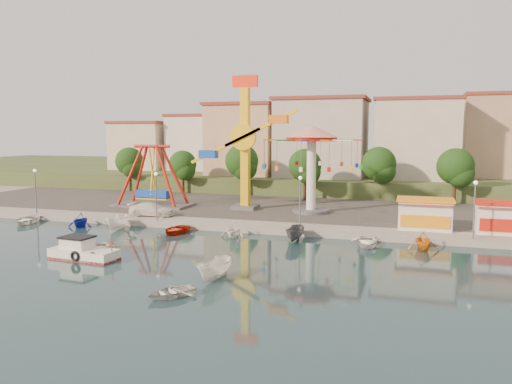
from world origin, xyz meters
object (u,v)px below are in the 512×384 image
at_px(pirate_ship_ride, 153,177).
at_px(van, 152,209).
at_px(rowboat_a, 101,247).
at_px(cabin_motorboat, 83,253).
at_px(kamikaze_tower, 248,148).
at_px(skiff, 215,269).
at_px(wave_swinger, 312,149).

distance_m(pirate_ship_ride, van, 8.49).
bearing_deg(rowboat_a, cabin_motorboat, -124.35).
bearing_deg(kamikaze_tower, pirate_ship_ride, -176.01).
bearing_deg(skiff, van, 138.70).
xyz_separation_m(rowboat_a, van, (-3.23, 14.62, 1.00)).
relative_size(wave_swinger, skiff, 3.06).
bearing_deg(van, kamikaze_tower, -55.15).
distance_m(cabin_motorboat, van, 17.60).
relative_size(cabin_motorboat, rowboat_a, 1.67).
relative_size(pirate_ship_ride, rowboat_a, 2.89).
xyz_separation_m(kamikaze_tower, rowboat_a, (-5.91, -22.53, -7.95)).
bearing_deg(van, pirate_ship_ride, 21.75).
bearing_deg(rowboat_a, wave_swinger, 21.36).
height_order(pirate_ship_ride, rowboat_a, pirate_ship_ride).
height_order(kamikaze_tower, wave_swinger, kamikaze_tower).
xyz_separation_m(cabin_motorboat, skiff, (12.33, -2.10, 0.20)).
relative_size(kamikaze_tower, wave_swinger, 1.42).
bearing_deg(pirate_ship_ride, kamikaze_tower, 3.99).
xyz_separation_m(cabin_motorboat, rowboat_a, (-0.12, 2.63, -0.17)).
height_order(cabin_motorboat, van, van).
xyz_separation_m(cabin_motorboat, van, (-3.35, 17.26, 0.83)).
distance_m(skiff, van, 24.93).
relative_size(kamikaze_tower, rowboat_a, 4.77).
bearing_deg(kamikaze_tower, cabin_motorboat, -102.94).
height_order(kamikaze_tower, rowboat_a, kamikaze_tower).
distance_m(cabin_motorboat, rowboat_a, 2.64).
relative_size(kamikaze_tower, skiff, 4.36).
distance_m(pirate_ship_ride, skiff, 32.93).
distance_m(pirate_ship_ride, rowboat_a, 23.07).
height_order(kamikaze_tower, cabin_motorboat, kamikaze_tower).
distance_m(kamikaze_tower, van, 13.94).
distance_m(kamikaze_tower, wave_swinger, 7.92).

